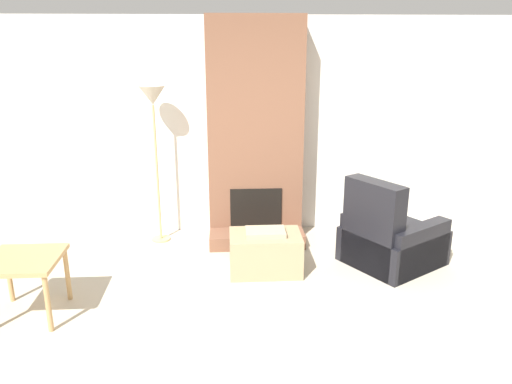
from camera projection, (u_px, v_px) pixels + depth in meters
name	position (u px, v px, depth m)	size (l,w,h in m)	color
ground_plane	(276.00, 369.00, 3.70)	(24.00, 24.00, 0.00)	#B2A893
wall_back	(254.00, 128.00, 6.07)	(7.60, 0.06, 2.60)	silver
fireplace	(255.00, 137.00, 5.87)	(1.11, 0.74, 2.60)	brown
ottoman	(265.00, 252.00, 5.19)	(0.74, 0.50, 0.46)	#998460
armchair	(388.00, 240.00, 5.34)	(1.20, 1.18, 0.97)	black
side_table	(24.00, 266.00, 4.28)	(0.61, 0.61, 0.55)	tan
floor_lamp_left	(153.00, 107.00, 5.58)	(0.30, 0.30, 1.84)	tan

